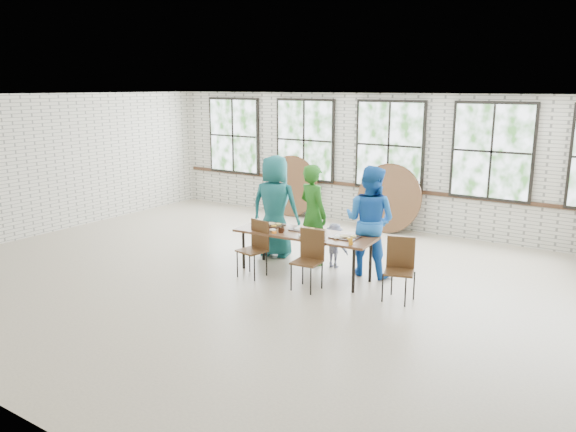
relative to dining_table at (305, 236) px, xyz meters
name	(u,v)px	position (x,y,z in m)	size (l,w,h in m)	color
room	(389,147)	(-0.19, 3.81, 1.14)	(12.00, 12.00, 12.00)	beige
dining_table	(305,236)	(0.00, 0.00, 0.00)	(2.45, 0.98, 0.74)	brown
chair_near_left	(256,243)	(-0.68, -0.47, -0.13)	(0.49, 0.48, 0.95)	#50331A
chair_near_right	(310,254)	(0.40, -0.49, -0.13)	(0.45, 0.44, 0.95)	#50331A
chair_spare	(400,263)	(1.77, -0.14, -0.13)	(0.53, 0.52, 0.95)	#50331A
adult_teal	(275,206)	(-1.07, 0.65, 0.27)	(0.94, 0.61, 1.92)	#1C636D
adult_green	(313,214)	(-0.23, 0.65, 0.22)	(0.66, 0.43, 1.81)	#22691C
toddler	(334,245)	(0.21, 0.65, -0.29)	(0.51, 0.30, 0.80)	#141740
adult_blue	(370,221)	(0.88, 0.65, 0.25)	(0.91, 0.71, 1.87)	blue
tabletop_clutter	(308,233)	(0.09, -0.03, 0.08)	(2.00, 0.61, 0.11)	black
round_tops_leaning	(354,194)	(-0.93, 3.61, 0.05)	(4.14, 0.44, 1.50)	brown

